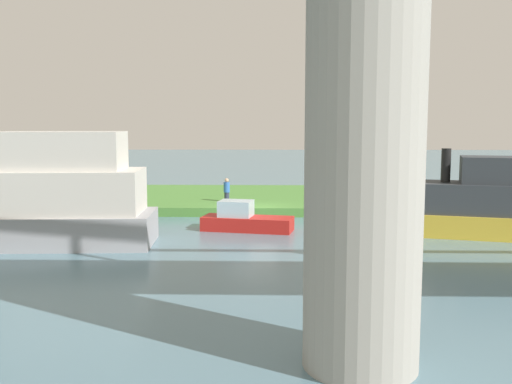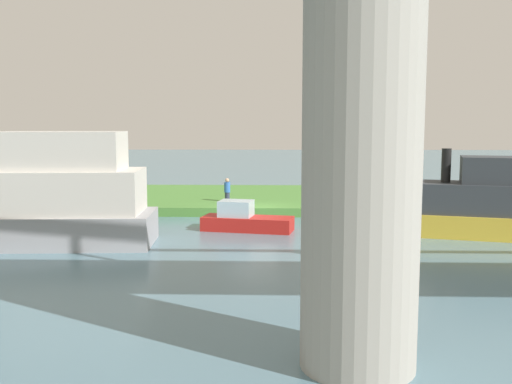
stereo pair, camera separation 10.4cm
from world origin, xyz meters
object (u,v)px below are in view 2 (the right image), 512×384
object	(u,v)px
pontoon_yellow	(245,220)
bridge_pylon	(362,125)
person_on_bank	(227,190)
mooring_post	(407,195)
motorboat_white	(39,199)
houseboat_blue	(487,204)

from	to	relation	value
pontoon_yellow	bridge_pylon	bearing A→B (deg)	101.47
bridge_pylon	pontoon_yellow	distance (m)	16.68
bridge_pylon	person_on_bank	world-z (taller)	bridge_pylon
mooring_post	pontoon_yellow	size ratio (longest dim) A/B	0.23
motorboat_white	pontoon_yellow	size ratio (longest dim) A/B	2.31
person_on_bank	mooring_post	world-z (taller)	person_on_bank
houseboat_blue	mooring_post	bearing A→B (deg)	-73.06
motorboat_white	houseboat_blue	size ratio (longest dim) A/B	1.28
person_on_bank	pontoon_yellow	xyz separation A→B (m)	(-1.38, 6.70, -0.69)
motorboat_white	houseboat_blue	bearing A→B (deg)	-172.89
person_on_bank	pontoon_yellow	bearing A→B (deg)	101.61
bridge_pylon	mooring_post	world-z (taller)	bridge_pylon
person_on_bank	motorboat_white	size ratio (longest dim) A/B	0.13
person_on_bank	motorboat_white	world-z (taller)	motorboat_white
motorboat_white	pontoon_yellow	world-z (taller)	motorboat_white
bridge_pylon	person_on_bank	xyz separation A→B (m)	(4.56, -22.41, -3.94)
houseboat_blue	pontoon_yellow	world-z (taller)	houseboat_blue
mooring_post	houseboat_blue	size ratio (longest dim) A/B	0.13
person_on_bank	mooring_post	bearing A→B (deg)	174.62
bridge_pylon	houseboat_blue	bearing A→B (deg)	-118.56
motorboat_white	bridge_pylon	bearing A→B (deg)	134.10
person_on_bank	motorboat_white	distance (m)	12.57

